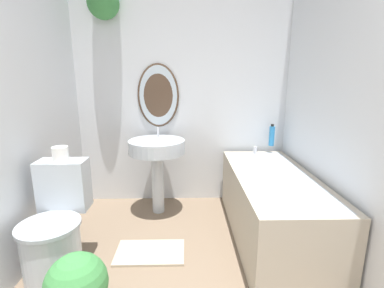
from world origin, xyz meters
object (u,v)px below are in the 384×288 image
Objects in this scene: shampoo_bottle at (272,136)px; bathtub at (272,204)px; toilet at (56,233)px; pedestal_sink at (157,154)px; toilet_paper_roll at (60,154)px.

bathtub is at bearing -104.47° from shampoo_bottle.
toilet is at bearing -164.01° from bathtub.
pedestal_sink is 7.82× the size of toilet_paper_roll.
toilet is 0.91× the size of pedestal_sink.
shampoo_bottle is at bearing 75.53° from bathtub.
pedestal_sink is at bearing 51.64° from toilet_paper_roll.
toilet is 3.39× the size of shampoo_bottle.
toilet_paper_roll reaches higher than shampoo_bottle.
pedestal_sink reaches higher than toilet.
pedestal_sink is at bearing 154.40° from bathtub.
pedestal_sink reaches higher than bathtub.
toilet is 2.19m from shampoo_bottle.
bathtub is 1.73m from toilet_paper_roll.
toilet is at bearing -122.10° from pedestal_sink.
toilet reaches higher than bathtub.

